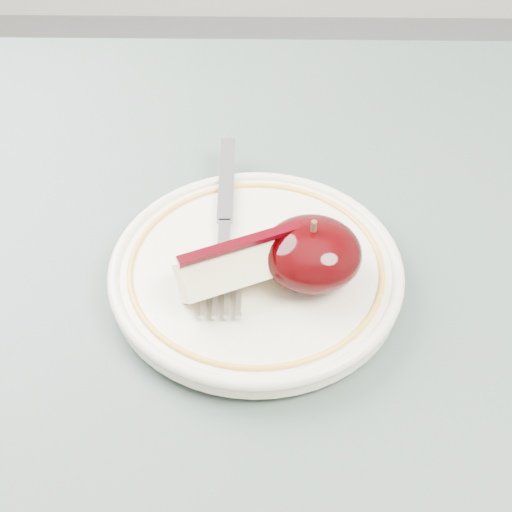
{
  "coord_description": "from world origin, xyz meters",
  "views": [
    {
      "loc": [
        -0.0,
        -0.25,
        1.13
      ],
      "look_at": [
        -0.01,
        0.09,
        0.78
      ],
      "focal_mm": 50.0,
      "sensor_mm": 36.0,
      "label": 1
    }
  ],
  "objects_px": {
    "table": "(267,462)",
    "apple_half": "(312,253)",
    "fork": "(225,223)",
    "plate": "(256,270)"
  },
  "relations": [
    {
      "from": "apple_half",
      "to": "fork",
      "type": "xyz_separation_m",
      "value": [
        -0.06,
        0.05,
        -0.02
      ]
    },
    {
      "from": "table",
      "to": "fork",
      "type": "relative_size",
      "value": 4.64
    },
    {
      "from": "fork",
      "to": "table",
      "type": "bearing_deg",
      "value": -167.02
    },
    {
      "from": "plate",
      "to": "apple_half",
      "type": "distance_m",
      "value": 0.05
    },
    {
      "from": "plate",
      "to": "apple_half",
      "type": "height_order",
      "value": "apple_half"
    },
    {
      "from": "table",
      "to": "apple_half",
      "type": "height_order",
      "value": "apple_half"
    },
    {
      "from": "plate",
      "to": "apple_half",
      "type": "bearing_deg",
      "value": -12.27
    },
    {
      "from": "table",
      "to": "plate",
      "type": "relative_size",
      "value": 4.32
    },
    {
      "from": "table",
      "to": "apple_half",
      "type": "relative_size",
      "value": 13.15
    },
    {
      "from": "table",
      "to": "plate",
      "type": "bearing_deg",
      "value": 95.45
    }
  ]
}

